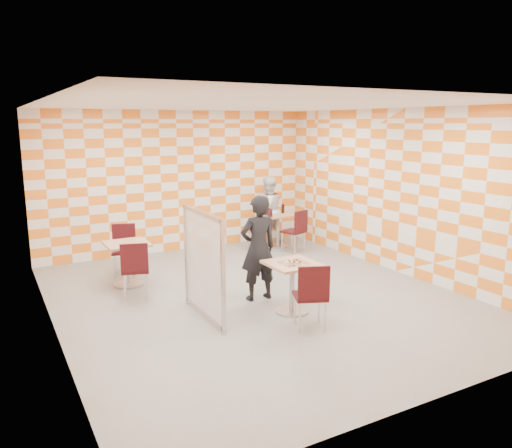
% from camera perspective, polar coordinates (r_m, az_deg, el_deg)
% --- Properties ---
extents(room_shell, '(7.00, 7.00, 7.00)m').
position_cam_1_polar(room_shell, '(8.15, -1.78, 2.76)').
color(room_shell, gray).
rests_on(room_shell, ground).
extents(main_table, '(0.70, 0.70, 0.75)m').
position_cam_1_polar(main_table, '(7.32, 4.17, -6.24)').
color(main_table, tan).
rests_on(main_table, ground).
extents(second_table, '(0.70, 0.70, 0.75)m').
position_cam_1_polar(second_table, '(11.18, 2.52, -0.03)').
color(second_table, tan).
rests_on(second_table, ground).
extents(empty_table, '(0.70, 0.70, 0.75)m').
position_cam_1_polar(empty_table, '(8.77, -14.48, -3.60)').
color(empty_table, tan).
rests_on(empty_table, ground).
extents(chair_main_front, '(0.55, 0.56, 0.92)m').
position_cam_1_polar(chair_main_front, '(6.68, 6.39, -7.71)').
color(chair_main_front, '#350A0F').
rests_on(chair_main_front, ground).
extents(chair_second_front, '(0.54, 0.55, 0.92)m').
position_cam_1_polar(chair_second_front, '(10.65, 4.70, -0.44)').
color(chair_second_front, '#350A0F').
rests_on(chair_second_front, ground).
extents(chair_second_side, '(0.47, 0.46, 0.92)m').
position_cam_1_polar(chair_second_side, '(10.91, 0.81, -0.11)').
color(chair_second_side, '#350A0F').
rests_on(chair_second_side, ground).
extents(chair_empty_near, '(0.52, 0.53, 0.92)m').
position_cam_1_polar(chair_empty_near, '(8.04, -13.67, -4.65)').
color(chair_empty_near, '#350A0F').
rests_on(chair_empty_near, ground).
extents(chair_empty_far, '(0.53, 0.53, 0.92)m').
position_cam_1_polar(chair_empty_far, '(9.43, -14.85, -2.35)').
color(chair_empty_far, '#350A0F').
rests_on(chair_empty_far, ground).
extents(partition, '(0.08, 1.38, 1.55)m').
position_cam_1_polar(partition, '(7.03, -6.03, -4.63)').
color(partition, white).
rests_on(partition, ground).
extents(man_dark, '(0.61, 0.41, 1.66)m').
position_cam_1_polar(man_dark, '(7.74, 0.25, -2.77)').
color(man_dark, black).
rests_on(man_dark, ground).
extents(man_white, '(0.85, 0.72, 1.56)m').
position_cam_1_polar(man_white, '(11.37, 1.36, 1.56)').
color(man_white, white).
rests_on(man_white, ground).
extents(pizza_on_foil, '(0.40, 0.40, 0.04)m').
position_cam_1_polar(pizza_on_foil, '(7.23, 4.27, -4.33)').
color(pizza_on_foil, silver).
rests_on(pizza_on_foil, main_table).
extents(sport_bottle, '(0.06, 0.06, 0.20)m').
position_cam_1_polar(sport_bottle, '(11.14, 1.41, 1.66)').
color(sport_bottle, white).
rests_on(sport_bottle, second_table).
extents(soda_bottle, '(0.07, 0.07, 0.23)m').
position_cam_1_polar(soda_bottle, '(11.19, 3.10, 1.77)').
color(soda_bottle, black).
rests_on(soda_bottle, second_table).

